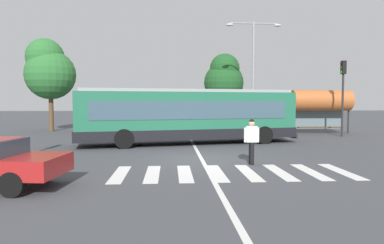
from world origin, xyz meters
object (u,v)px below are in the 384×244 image
object	(u,v)px
parked_car_red	(166,121)
background_tree_right	(224,79)
pedestrian_crossing_street	(252,139)
background_tree_left	(49,70)
city_transit_bus	(188,116)
parked_car_white	(233,122)
traffic_light_far_corner	(343,86)
twin_arm_street_lamp	(253,64)
parked_car_black	(97,122)
parked_car_teal	(197,122)
bus_stop_shelter	(321,101)
parked_car_champagne	(130,122)

from	to	relation	value
parked_car_red	background_tree_right	size ratio (longest dim) A/B	0.65
pedestrian_crossing_street	background_tree_left	size ratio (longest dim) A/B	0.23
city_transit_bus	parked_car_white	size ratio (longest dim) A/B	2.79
city_transit_bus	background_tree_left	world-z (taller)	background_tree_left
traffic_light_far_corner	city_transit_bus	bearing A→B (deg)	-162.52
twin_arm_street_lamp	parked_car_black	bearing A→B (deg)	173.32
pedestrian_crossing_street	parked_car_black	world-z (taller)	pedestrian_crossing_street
pedestrian_crossing_street	twin_arm_street_lamp	size ratio (longest dim) A/B	0.20
parked_car_black	parked_car_red	size ratio (longest dim) A/B	1.02
parked_car_black	parked_car_teal	size ratio (longest dim) A/B	1.01
traffic_light_far_corner	background_tree_left	world-z (taller)	background_tree_left
city_transit_bus	pedestrian_crossing_street	distance (m)	6.93
parked_car_white	traffic_light_far_corner	world-z (taller)	traffic_light_far_corner
pedestrian_crossing_street	background_tree_left	world-z (taller)	background_tree_left
parked_car_red	bus_stop_shelter	xyz separation A→B (m)	(11.61, -3.21, 1.65)
parked_car_black	city_transit_bus	bearing A→B (deg)	-51.72
parked_car_teal	background_tree_left	xyz separation A→B (m)	(-11.87, 0.64, 4.18)
parked_car_black	parked_car_white	world-z (taller)	same
city_transit_bus	parked_car_champagne	bearing A→B (deg)	116.98
city_transit_bus	bus_stop_shelter	distance (m)	11.81
parked_car_champagne	parked_car_red	bearing A→B (deg)	12.41
parked_car_teal	background_tree_right	world-z (taller)	background_tree_right
parked_car_champagne	traffic_light_far_corner	bearing A→B (deg)	-18.34
parked_car_red	parked_car_teal	xyz separation A→B (m)	(2.49, -0.60, 0.00)
parked_car_black	parked_car_champagne	size ratio (longest dim) A/B	1.01
bus_stop_shelter	twin_arm_street_lamp	bearing A→B (deg)	162.21
pedestrian_crossing_street	twin_arm_street_lamp	world-z (taller)	twin_arm_street_lamp
background_tree_right	pedestrian_crossing_street	bearing A→B (deg)	-95.93
city_transit_bus	pedestrian_crossing_street	size ratio (longest dim) A/B	7.34
parked_car_white	twin_arm_street_lamp	xyz separation A→B (m)	(1.36, -1.14, 4.55)
parked_car_champagne	parked_car_teal	distance (m)	5.40
traffic_light_far_corner	twin_arm_street_lamp	world-z (taller)	twin_arm_street_lamp
city_transit_bus	background_tree_left	bearing A→B (deg)	139.95
city_transit_bus	parked_car_black	xyz separation A→B (m)	(-6.91, 8.75, -0.82)
twin_arm_street_lamp	background_tree_right	xyz separation A→B (m)	(-1.42, 5.65, -0.75)
traffic_light_far_corner	bus_stop_shelter	bearing A→B (deg)	100.44
traffic_light_far_corner	background_tree_left	distance (m)	22.21
pedestrian_crossing_street	parked_car_champagne	size ratio (longest dim) A/B	0.38
bus_stop_shelter	pedestrian_crossing_street	bearing A→B (deg)	-123.68
bus_stop_shelter	background_tree_left	size ratio (longest dim) A/B	0.60
parked_car_white	background_tree_left	size ratio (longest dim) A/B	0.61
parked_car_black	parked_car_red	world-z (taller)	same
parked_car_white	bus_stop_shelter	size ratio (longest dim) A/B	1.02
twin_arm_street_lamp	background_tree_left	world-z (taller)	twin_arm_street_lamp
twin_arm_street_lamp	background_tree_left	xyz separation A→B (m)	(-16.20, 1.71, -0.36)
twin_arm_street_lamp	background_tree_right	world-z (taller)	twin_arm_street_lamp
pedestrian_crossing_street	parked_car_teal	bearing A→B (deg)	93.39
parked_car_champagne	parked_car_white	world-z (taller)	same
background_tree_right	parked_car_red	bearing A→B (deg)	-143.66
parked_car_white	background_tree_left	bearing A→B (deg)	177.82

